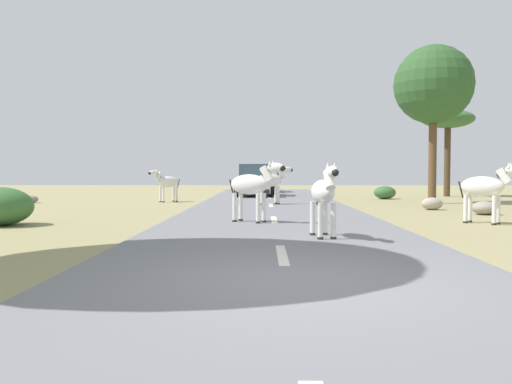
# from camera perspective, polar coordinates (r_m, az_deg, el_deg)

# --- Properties ---
(ground_plane) EXTENTS (90.00, 90.00, 0.00)m
(ground_plane) POSITION_cam_1_polar(r_m,az_deg,el_deg) (6.41, 4.80, -10.30)
(ground_plane) COLOR #998E60
(road) EXTENTS (6.00, 64.00, 0.05)m
(road) POSITION_cam_1_polar(r_m,az_deg,el_deg) (6.40, 3.57, -10.09)
(road) COLOR slate
(road) RESTS_ON ground_plane
(lane_markings) EXTENTS (0.16, 56.00, 0.01)m
(lane_markings) POSITION_cam_1_polar(r_m,az_deg,el_deg) (5.42, 4.09, -12.07)
(lane_markings) COLOR silver
(lane_markings) RESTS_ON road
(zebra_0) EXTENTS (0.55, 1.61, 1.52)m
(zebra_0) POSITION_cam_1_polar(r_m,az_deg,el_deg) (10.49, 7.55, -0.11)
(zebra_0) COLOR silver
(zebra_0) RESTS_ON road
(zebra_1) EXTENTS (1.57, 1.13, 1.64)m
(zebra_1) POSITION_cam_1_polar(r_m,az_deg,el_deg) (13.53, -0.42, 0.75)
(zebra_1) COLOR silver
(zebra_1) RESTS_ON road
(zebra_2) EXTENTS (1.35, 1.19, 1.51)m
(zebra_2) POSITION_cam_1_polar(r_m,az_deg,el_deg) (23.61, -9.89, 1.07)
(zebra_2) COLOR silver
(zebra_2) RESTS_ON ground_plane
(zebra_3) EXTENTS (1.62, 0.87, 1.61)m
(zebra_3) POSITION_cam_1_polar(r_m,az_deg,el_deg) (20.98, 1.68, 1.25)
(zebra_3) COLOR silver
(zebra_3) RESTS_ON road
(zebra_4) EXTENTS (1.41, 1.35, 1.64)m
(zebra_4) POSITION_cam_1_polar(r_m,az_deg,el_deg) (14.89, 24.17, 0.48)
(zebra_4) COLOR silver
(zebra_4) RESTS_ON ground_plane
(car_0) EXTENTS (2.11, 4.39, 1.74)m
(car_0) POSITION_cam_1_polar(r_m,az_deg,el_deg) (33.66, 0.33, 1.38)
(car_0) COLOR white
(car_0) RESTS_ON road
(car_1) EXTENTS (2.21, 4.43, 1.74)m
(car_1) POSITION_cam_1_polar(r_m,az_deg,el_deg) (28.14, -0.04, 1.20)
(car_1) COLOR silver
(car_1) RESTS_ON road
(tree_1) EXTENTS (2.84, 2.84, 4.79)m
(tree_1) POSITION_cam_1_polar(r_m,az_deg,el_deg) (30.55, 20.53, 7.37)
(tree_1) COLOR #4C3823
(tree_1) RESTS_ON ground_plane
(tree_5) EXTENTS (3.37, 3.37, 6.81)m
(tree_5) POSITION_cam_1_polar(r_m,az_deg,el_deg) (23.78, 19.11, 11.13)
(tree_5) COLOR brown
(tree_5) RESTS_ON ground_plane
(bush_1) EXTENTS (1.66, 1.49, 0.99)m
(bush_1) POSITION_cam_1_polar(r_m,az_deg,el_deg) (14.73, -26.54, -1.44)
(bush_1) COLOR #386633
(bush_1) RESTS_ON ground_plane
(bush_2) EXTENTS (1.09, 0.98, 0.65)m
(bush_2) POSITION_cam_1_polar(r_m,az_deg,el_deg) (26.64, 14.12, -0.06)
(bush_2) COLOR #386633
(bush_2) RESTS_ON ground_plane
(rock_0) EXTENTS (0.63, 0.58, 0.33)m
(rock_0) POSITION_cam_1_polar(r_m,az_deg,el_deg) (24.79, -23.73, -0.73)
(rock_0) COLOR gray
(rock_0) RESTS_ON ground_plane
(rock_1) EXTENTS (0.77, 0.55, 0.45)m
(rock_1) POSITION_cam_1_polar(r_m,az_deg,el_deg) (19.65, 18.96, -1.23)
(rock_1) COLOR #A89E8C
(rock_1) RESTS_ON ground_plane
(rock_2) EXTENTS (0.80, 0.77, 0.44)m
(rock_2) POSITION_cam_1_polar(r_m,az_deg,el_deg) (18.07, 24.05, -1.63)
(rock_2) COLOR gray
(rock_2) RESTS_ON ground_plane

